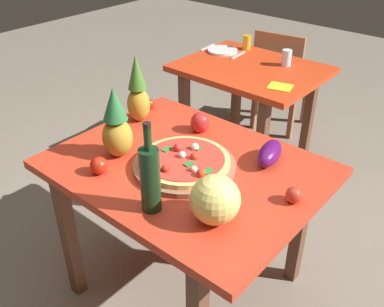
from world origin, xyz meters
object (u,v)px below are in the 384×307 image
Objects in this scene: eggplant at (270,153)px; dinner_plate at (223,50)px; napkin_folded at (280,87)px; pizza_board at (185,166)px; pineapple_right at (138,92)px; knife_utensil at (238,55)px; bell_pepper at (200,123)px; fork_utensil at (208,47)px; drinking_glass_juice at (247,42)px; tomato_by_bottle at (99,166)px; pineapple_left at (116,126)px; melon at (215,200)px; background_table at (250,83)px; drinking_glass_water at (287,58)px; display_table at (186,182)px; pizza at (184,160)px; tomato_near_board at (294,195)px; wine_bottle at (150,178)px; tomato_beside_pepper at (149,104)px; dining_chair at (281,76)px.

eggplant is 0.91× the size of dinner_plate.
pizza_board is at bearing -82.47° from napkin_folded.
knife_utensil is at bearing 99.16° from pineapple_right.
bell_pepper reaches higher than fork_utensil.
dinner_plate is (-0.10, -0.16, -0.04)m from drinking_glass_juice.
tomato_by_bottle reaches higher than pizza_board.
melon is at bearing -7.03° from pineapple_left.
pizza_board is 1.35× the size of pineapple_left.
eggplant is at bearing 35.16° from pineapple_left.
bell_pepper is at bearing 134.01° from melon.
background_table is 0.30m from drinking_glass_water.
drinking_glass_juice reaches higher than display_table.
pizza is 1.56m from dinner_plate.
drinking_glass_juice is 0.97× the size of drinking_glass_water.
tomato_by_bottle is 0.73× the size of drinking_glass_juice.
pizza_board is 2.46× the size of knife_utensil.
display_table is at bearing -59.99° from fork_utensil.
tomato_by_bottle is at bearing -153.77° from tomato_near_board.
wine_bottle is 0.42m from pineapple_left.
bell_pepper is 0.74× the size of napkin_folded.
background_table is 1.31m from pizza.
eggplant reaches higher than napkin_folded.
knife_utensil reaches higher than display_table.
tomato_beside_pepper is 0.56× the size of drinking_glass_water.
napkin_folded is (-0.39, 0.76, -0.04)m from eggplant.
pineapple_right is at bearing -80.35° from drinking_glass_juice.
napkin_folded is (0.39, 0.73, -0.03)m from tomato_beside_pepper.
tomato_near_board is at bearing 44.42° from wine_bottle.
pizza is 6.50× the size of tomato_beside_pepper.
display_table is 2.91× the size of pizza.
knife_utensil is at bearing 114.66° from wine_bottle.
knife_utensil is at bearing 132.35° from tomato_near_board.
display_table is 1.40m from drinking_glass_water.
tomato_beside_pepper is 0.28× the size of dinner_plate.
knife_utensil reaches higher than background_table.
drinking_glass_water is at bearing 81.76° from pineapple_right.
drinking_glass_juice reaches higher than background_table.
pineapple_right is 1.25m from fork_utensil.
wine_bottle is 1.79m from knife_utensil.
display_table is 5.21× the size of dinner_plate.
drinking_glass_juice is 0.73m from napkin_folded.
tomato_beside_pepper is (-1.00, 0.22, -0.00)m from tomato_near_board.
fork_utensil is at bearing 138.34° from eggplant.
background_table is 0.50m from fork_utensil.
dining_chair is 4.61× the size of melon.
melon reaches higher than tomato_near_board.
pineapple_right is 1.97× the size of fork_utensil.
tomato_by_bottle is 1.81m from drinking_glass_juice.
eggplant is 1.40m from knife_utensil.
background_table is at bearing 89.58° from pineapple_right.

